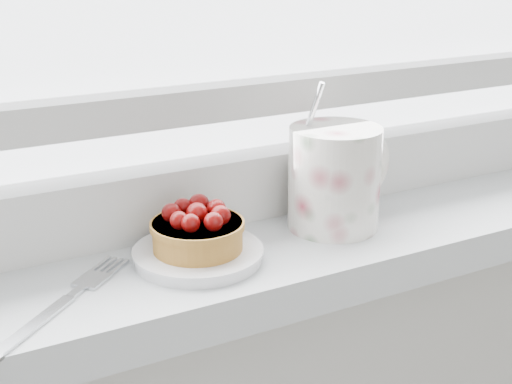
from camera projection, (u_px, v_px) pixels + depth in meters
saucer at (198, 255)px, 0.67m from camera, size 0.12×0.12×0.01m
raspberry_tart at (197, 229)px, 0.66m from camera, size 0.09×0.09×0.05m
floral_mug at (337, 175)px, 0.74m from camera, size 0.15×0.12×0.15m
fork at (58, 307)px, 0.59m from camera, size 0.16×0.14×0.00m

